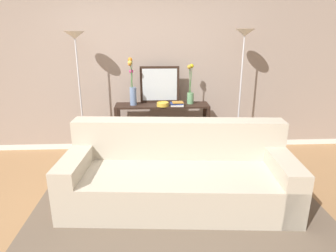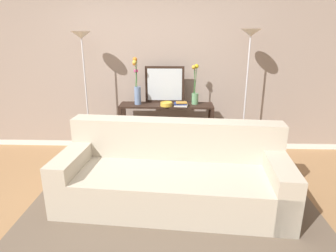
{
  "view_description": "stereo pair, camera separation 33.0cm",
  "coord_description": "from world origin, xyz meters",
  "px_view_note": "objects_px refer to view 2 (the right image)",
  "views": [
    {
      "loc": [
        0.19,
        -2.69,
        1.86
      ],
      "look_at": [
        0.38,
        0.9,
        0.7
      ],
      "focal_mm": 31.14,
      "sensor_mm": 36.0,
      "label": 1
    },
    {
      "loc": [
        0.52,
        -2.69,
        1.86
      ],
      "look_at": [
        0.38,
        0.9,
        0.7
      ],
      "focal_mm": 31.14,
      "sensor_mm": 36.0,
      "label": 2
    }
  ],
  "objects_px": {
    "vase_short_flowers": "(195,90)",
    "console_table": "(166,121)",
    "floor_lamp_left": "(83,61)",
    "book_row_under_console": "(138,151)",
    "book_stack": "(181,104)",
    "couch": "(173,176)",
    "vase_tall_flowers": "(137,87)",
    "fruit_bowl": "(166,104)",
    "floor_lamp_right": "(249,59)",
    "wall_mirror": "(165,85)"
  },
  "relations": [
    {
      "from": "vase_short_flowers",
      "to": "console_table",
      "type": "bearing_deg",
      "value": -174.35
    },
    {
      "from": "floor_lamp_left",
      "to": "book_row_under_console",
      "type": "distance_m",
      "value": 1.6
    },
    {
      "from": "book_stack",
      "to": "couch",
      "type": "bearing_deg",
      "value": -93.95
    },
    {
      "from": "book_stack",
      "to": "vase_short_flowers",
      "type": "bearing_deg",
      "value": 34.17
    },
    {
      "from": "couch",
      "to": "book_stack",
      "type": "xyz_separation_m",
      "value": [
        0.08,
        1.21,
        0.55
      ]
    },
    {
      "from": "floor_lamp_left",
      "to": "vase_short_flowers",
      "type": "distance_m",
      "value": 1.68
    },
    {
      "from": "vase_tall_flowers",
      "to": "book_row_under_console",
      "type": "height_order",
      "value": "vase_tall_flowers"
    },
    {
      "from": "console_table",
      "to": "fruit_bowl",
      "type": "xyz_separation_m",
      "value": [
        0.01,
        -0.1,
        0.29
      ]
    },
    {
      "from": "vase_tall_flowers",
      "to": "book_row_under_console",
      "type": "relative_size",
      "value": 2.81
    },
    {
      "from": "console_table",
      "to": "couch",
      "type": "bearing_deg",
      "value": -84.15
    },
    {
      "from": "couch",
      "to": "floor_lamp_right",
      "type": "xyz_separation_m",
      "value": [
        1.03,
        1.24,
        1.19
      ]
    },
    {
      "from": "floor_lamp_right",
      "to": "vase_tall_flowers",
      "type": "bearing_deg",
      "value": 177.7
    },
    {
      "from": "floor_lamp_left",
      "to": "fruit_bowl",
      "type": "distance_m",
      "value": 1.35
    },
    {
      "from": "couch",
      "to": "vase_short_flowers",
      "type": "distance_m",
      "value": 1.57
    },
    {
      "from": "floor_lamp_right",
      "to": "vase_tall_flowers",
      "type": "xyz_separation_m",
      "value": [
        -1.6,
        0.06,
        -0.42
      ]
    },
    {
      "from": "couch",
      "to": "floor_lamp_right",
      "type": "relative_size",
      "value": 1.34
    },
    {
      "from": "floor_lamp_right",
      "to": "couch",
      "type": "bearing_deg",
      "value": -129.62
    },
    {
      "from": "couch",
      "to": "book_row_under_console",
      "type": "height_order",
      "value": "couch"
    },
    {
      "from": "vase_short_flowers",
      "to": "book_stack",
      "type": "bearing_deg",
      "value": -145.83
    },
    {
      "from": "floor_lamp_left",
      "to": "console_table",
      "type": "bearing_deg",
      "value": 3.39
    },
    {
      "from": "floor_lamp_left",
      "to": "vase_tall_flowers",
      "type": "xyz_separation_m",
      "value": [
        0.75,
        0.06,
        -0.39
      ]
    },
    {
      "from": "console_table",
      "to": "floor_lamp_left",
      "type": "relative_size",
      "value": 0.75
    },
    {
      "from": "vase_short_flowers",
      "to": "book_row_under_console",
      "type": "relative_size",
      "value": 2.4
    },
    {
      "from": "couch",
      "to": "floor_lamp_right",
      "type": "distance_m",
      "value": 2.0
    },
    {
      "from": "wall_mirror",
      "to": "floor_lamp_right",
      "type": "bearing_deg",
      "value": -10.1
    },
    {
      "from": "console_table",
      "to": "vase_short_flowers",
      "type": "xyz_separation_m",
      "value": [
        0.43,
        0.04,
        0.47
      ]
    },
    {
      "from": "book_row_under_console",
      "to": "floor_lamp_left",
      "type": "bearing_deg",
      "value": -174.54
    },
    {
      "from": "fruit_bowl",
      "to": "book_row_under_console",
      "type": "distance_m",
      "value": 0.92
    },
    {
      "from": "floor_lamp_right",
      "to": "wall_mirror",
      "type": "distance_m",
      "value": 1.27
    },
    {
      "from": "console_table",
      "to": "vase_tall_flowers",
      "type": "distance_m",
      "value": 0.67
    },
    {
      "from": "floor_lamp_right",
      "to": "fruit_bowl",
      "type": "distance_m",
      "value": 1.32
    },
    {
      "from": "couch",
      "to": "vase_tall_flowers",
      "type": "distance_m",
      "value": 1.62
    },
    {
      "from": "book_stack",
      "to": "book_row_under_console",
      "type": "distance_m",
      "value": 1.04
    },
    {
      "from": "vase_tall_flowers",
      "to": "book_row_under_console",
      "type": "bearing_deg",
      "value": 158.14
    },
    {
      "from": "couch",
      "to": "floor_lamp_left",
      "type": "height_order",
      "value": "floor_lamp_left"
    },
    {
      "from": "floor_lamp_right",
      "to": "wall_mirror",
      "type": "bearing_deg",
      "value": 169.9
    },
    {
      "from": "book_row_under_console",
      "to": "console_table",
      "type": "bearing_deg",
      "value": 0.0
    },
    {
      "from": "floor_lamp_right",
      "to": "wall_mirror",
      "type": "height_order",
      "value": "floor_lamp_right"
    },
    {
      "from": "floor_lamp_right",
      "to": "vase_short_flowers",
      "type": "xyz_separation_m",
      "value": [
        -0.73,
        0.11,
        -0.46
      ]
    },
    {
      "from": "vase_tall_flowers",
      "to": "vase_short_flowers",
      "type": "relative_size",
      "value": 1.17
    },
    {
      "from": "console_table",
      "to": "floor_lamp_left",
      "type": "height_order",
      "value": "floor_lamp_left"
    },
    {
      "from": "book_stack",
      "to": "book_row_under_console",
      "type": "bearing_deg",
      "value": 171.53
    },
    {
      "from": "couch",
      "to": "fruit_bowl",
      "type": "relative_size",
      "value": 14.27
    },
    {
      "from": "floor_lamp_left",
      "to": "fruit_bowl",
      "type": "xyz_separation_m",
      "value": [
        1.19,
        -0.03,
        -0.62
      ]
    },
    {
      "from": "book_row_under_console",
      "to": "vase_tall_flowers",
      "type": "bearing_deg",
      "value": -21.86
    },
    {
      "from": "vase_short_flowers",
      "to": "floor_lamp_right",
      "type": "bearing_deg",
      "value": -8.73
    },
    {
      "from": "console_table",
      "to": "fruit_bowl",
      "type": "bearing_deg",
      "value": -87.0
    },
    {
      "from": "floor_lamp_right",
      "to": "vase_short_flowers",
      "type": "bearing_deg",
      "value": 171.27
    },
    {
      "from": "floor_lamp_right",
      "to": "fruit_bowl",
      "type": "relative_size",
      "value": 10.66
    },
    {
      "from": "console_table",
      "to": "book_row_under_console",
      "type": "relative_size",
      "value": 5.69
    }
  ]
}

